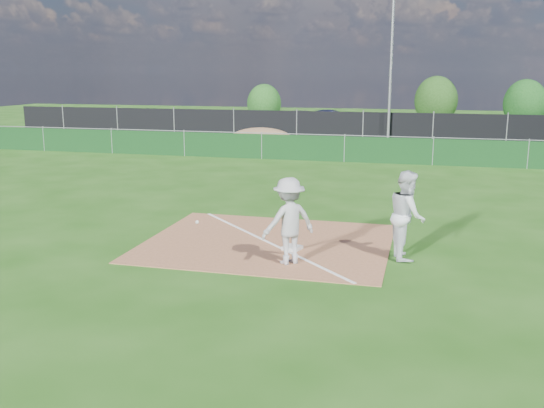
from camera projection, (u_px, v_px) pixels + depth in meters
The scene contains 17 objects.
ground at pixel (327, 180), 23.62m from camera, with size 90.00×90.00×0.00m, color #1E4E10.
infield_dirt at pixel (268, 242), 15.10m from camera, with size 6.00×5.00×0.02m, color #925A3A.
foul_line at pixel (268, 242), 15.10m from camera, with size 0.08×7.00×0.01m, color white.
green_fence at pixel (344, 149), 28.21m from camera, with size 44.00×0.05×1.20m, color black.
dirt_mound at pixel (261, 138), 32.74m from camera, with size 3.38×2.60×1.17m, color olive.
black_fence at pixel (363, 127), 35.71m from camera, with size 46.00×0.04×1.80m, color black.
parking_lot at pixel (370, 134), 40.63m from camera, with size 46.00×9.00×0.01m, color black.
light_pole at pixel (391, 74), 34.39m from camera, with size 0.16×0.16×8.00m, color slate.
first_base at pixel (292, 248), 14.48m from camera, with size 0.39×0.39×0.08m, color silver.
play_at_first at pixel (289, 221), 13.27m from camera, with size 2.75×1.35×1.93m.
runner at pixel (407, 215), 13.68m from camera, with size 0.99×0.77×2.03m, color silver.
car_left at pixel (305, 121), 40.43m from camera, with size 1.96×4.88×1.66m, color #ADAFB5.
car_mid at pixel (333, 122), 41.23m from camera, with size 1.61×4.61×1.52m, color black.
car_right at pixel (459, 128), 37.81m from camera, with size 1.86×4.58×1.33m, color black.
tree_left at pixel (264, 104), 47.32m from camera, with size 2.65×2.65×3.15m.
tree_mid at pixel (436, 101), 45.70m from camera, with size 3.19×3.19×3.78m.
tree_right at pixel (525, 104), 43.55m from camera, with size 3.02×3.02×3.58m.
Camera 1 is at (3.72, -13.05, 4.22)m, focal length 40.00 mm.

